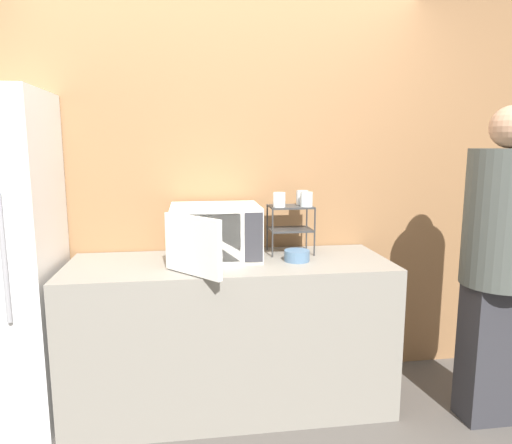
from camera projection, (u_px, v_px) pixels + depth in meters
name	position (u px, v px, depth m)	size (l,w,h in m)	color
ground_plane	(237.00, 436.00, 2.49)	(12.00, 12.00, 0.00)	#4C4742
wall_back	(224.00, 187.00, 2.97)	(8.00, 0.06, 2.60)	olive
counter	(231.00, 333.00, 2.74)	(1.87, 0.68, 0.89)	gray
microwave	(214.00, 232.00, 2.71)	(0.55, 0.74, 0.32)	silver
dish_rack	(290.00, 219.00, 2.85)	(0.27, 0.21, 0.30)	#333333
glass_front_left	(279.00, 200.00, 2.77)	(0.08, 0.08, 0.09)	silver
glass_back_right	(302.00, 197.00, 2.89)	(0.08, 0.08, 0.09)	silver
glass_front_right	(306.00, 199.00, 2.79)	(0.08, 0.08, 0.09)	silver
bowl	(297.00, 256.00, 2.68)	(0.15, 0.15, 0.06)	slate
person	(501.00, 252.00, 2.49)	(0.41, 0.41, 1.77)	#2D2D33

